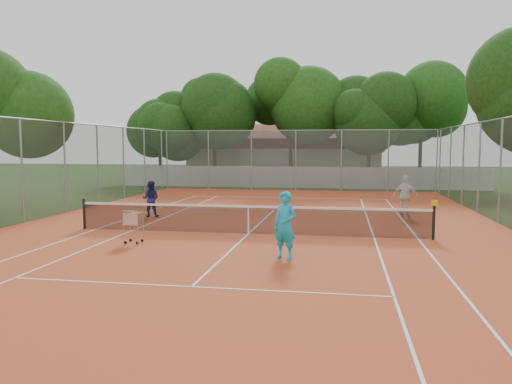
% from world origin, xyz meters
% --- Properties ---
extents(ground, '(120.00, 120.00, 0.00)m').
position_xyz_m(ground, '(0.00, 0.00, 0.00)').
color(ground, '#15330E').
rests_on(ground, ground).
extents(court_pad, '(18.00, 34.00, 0.02)m').
position_xyz_m(court_pad, '(0.00, 0.00, 0.01)').
color(court_pad, '#B94924').
rests_on(court_pad, ground).
extents(court_lines, '(10.98, 23.78, 0.01)m').
position_xyz_m(court_lines, '(0.00, 0.00, 0.02)').
color(court_lines, white).
rests_on(court_lines, court_pad).
extents(tennis_net, '(11.88, 0.10, 0.98)m').
position_xyz_m(tennis_net, '(0.00, 0.00, 0.51)').
color(tennis_net, black).
rests_on(tennis_net, court_pad).
extents(perimeter_fence, '(18.00, 34.00, 4.00)m').
position_xyz_m(perimeter_fence, '(0.00, 0.00, 2.00)').
color(perimeter_fence, slate).
rests_on(perimeter_fence, ground).
extents(boundary_wall, '(26.00, 0.30, 1.50)m').
position_xyz_m(boundary_wall, '(0.00, 19.00, 0.75)').
color(boundary_wall, silver).
rests_on(boundary_wall, ground).
extents(clubhouse, '(16.40, 9.00, 4.40)m').
position_xyz_m(clubhouse, '(-2.00, 29.00, 2.20)').
color(clubhouse, beige).
rests_on(clubhouse, ground).
extents(tropical_trees, '(29.00, 19.00, 10.00)m').
position_xyz_m(tropical_trees, '(0.00, 22.00, 5.00)').
color(tropical_trees, black).
rests_on(tropical_trees, ground).
extents(player_near, '(0.77, 0.65, 1.78)m').
position_xyz_m(player_near, '(1.63, -3.46, 0.91)').
color(player_near, '#19ADD9').
rests_on(player_near, court_pad).
extents(player_far_left, '(0.79, 0.65, 1.50)m').
position_xyz_m(player_far_left, '(-4.77, 3.34, 0.77)').
color(player_far_left, '#1C1B51').
rests_on(player_far_left, court_pad).
extents(player_far_right, '(1.08, 0.66, 1.72)m').
position_xyz_m(player_far_right, '(5.69, 5.17, 0.88)').
color(player_far_right, silver).
rests_on(player_far_right, court_pad).
extents(ball_hopper, '(0.65, 0.65, 1.02)m').
position_xyz_m(ball_hopper, '(-3.13, -2.16, 0.53)').
color(ball_hopper, silver).
rests_on(ball_hopper, court_pad).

